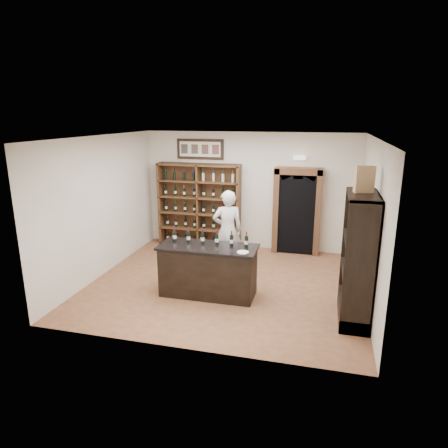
% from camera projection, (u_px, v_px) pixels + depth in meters
% --- Properties ---
extents(floor, '(5.50, 5.50, 0.00)m').
position_uv_depth(floor, '(226.00, 283.00, 8.36)').
color(floor, '#945C3B').
rests_on(floor, ground).
extents(ceiling, '(5.50, 5.50, 0.00)m').
position_uv_depth(ceiling, '(226.00, 137.00, 7.56)').
color(ceiling, white).
rests_on(ceiling, wall_back).
extents(wall_back, '(5.50, 0.04, 3.00)m').
position_uv_depth(wall_back, '(249.00, 191.00, 10.30)').
color(wall_back, silver).
rests_on(wall_back, ground).
extents(wall_left, '(0.04, 5.00, 3.00)m').
position_uv_depth(wall_left, '(102.00, 206.00, 8.62)').
color(wall_left, silver).
rests_on(wall_left, ground).
extents(wall_right, '(0.04, 5.00, 3.00)m').
position_uv_depth(wall_right, '(371.00, 223.00, 7.31)').
color(wall_right, silver).
rests_on(wall_right, ground).
extents(wine_shelf, '(2.20, 0.38, 2.20)m').
position_uv_depth(wine_shelf, '(199.00, 205.00, 10.56)').
color(wine_shelf, brown).
rests_on(wine_shelf, ground).
extents(framed_picture, '(1.25, 0.04, 0.52)m').
position_uv_depth(framed_picture, '(200.00, 149.00, 10.30)').
color(framed_picture, black).
rests_on(framed_picture, wall_back).
extents(arched_doorway, '(1.17, 0.35, 2.17)m').
position_uv_depth(arched_doorway, '(297.00, 209.00, 9.93)').
color(arched_doorway, black).
rests_on(arched_doorway, ground).
extents(emergency_light, '(0.30, 0.10, 0.10)m').
position_uv_depth(emergency_light, '(300.00, 158.00, 9.69)').
color(emergency_light, white).
rests_on(emergency_light, wall_back).
extents(tasting_counter, '(1.88, 0.78, 1.00)m').
position_uv_depth(tasting_counter, '(208.00, 271.00, 7.71)').
color(tasting_counter, black).
rests_on(tasting_counter, ground).
extents(counter_bottle_0, '(0.07, 0.07, 0.30)m').
position_uv_depth(counter_bottle_0, '(175.00, 236.00, 7.84)').
color(counter_bottle_0, black).
rests_on(counter_bottle_0, tasting_counter).
extents(counter_bottle_1, '(0.07, 0.07, 0.30)m').
position_uv_depth(counter_bottle_1, '(188.00, 237.00, 7.77)').
color(counter_bottle_1, black).
rests_on(counter_bottle_1, tasting_counter).
extents(counter_bottle_2, '(0.07, 0.07, 0.30)m').
position_uv_depth(counter_bottle_2, '(203.00, 238.00, 7.71)').
color(counter_bottle_2, black).
rests_on(counter_bottle_2, tasting_counter).
extents(counter_bottle_3, '(0.07, 0.07, 0.30)m').
position_uv_depth(counter_bottle_3, '(217.00, 239.00, 7.64)').
color(counter_bottle_3, black).
rests_on(counter_bottle_3, tasting_counter).
extents(counter_bottle_4, '(0.07, 0.07, 0.30)m').
position_uv_depth(counter_bottle_4, '(231.00, 240.00, 7.57)').
color(counter_bottle_4, black).
rests_on(counter_bottle_4, tasting_counter).
extents(counter_bottle_5, '(0.07, 0.07, 0.30)m').
position_uv_depth(counter_bottle_5, '(246.00, 242.00, 7.50)').
color(counter_bottle_5, black).
rests_on(counter_bottle_5, tasting_counter).
extents(side_cabinet, '(0.48, 1.20, 2.20)m').
position_uv_depth(side_cabinet, '(358.00, 278.00, 6.72)').
color(side_cabinet, black).
rests_on(side_cabinet, ground).
extents(shopkeeper, '(0.77, 0.63, 1.82)m').
position_uv_depth(shopkeeper, '(228.00, 230.00, 8.93)').
color(shopkeeper, silver).
rests_on(shopkeeper, ground).
extents(plate, '(0.21, 0.21, 0.02)m').
position_uv_depth(plate, '(243.00, 252.00, 7.21)').
color(plate, silver).
rests_on(plate, tasting_counter).
extents(wine_crate, '(0.32, 0.20, 0.43)m').
position_uv_depth(wine_crate, '(364.00, 179.00, 6.37)').
color(wine_crate, tan).
rests_on(wine_crate, side_cabinet).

